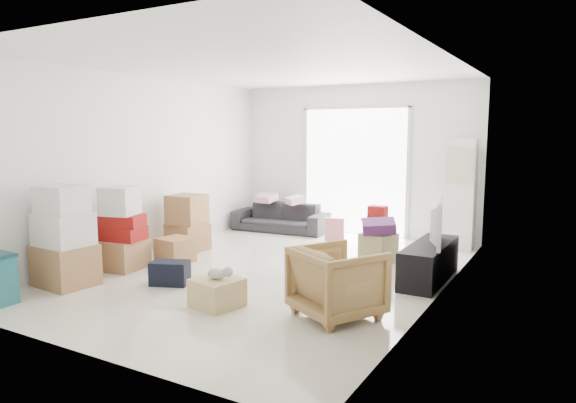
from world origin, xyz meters
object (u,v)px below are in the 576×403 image
Objects in this scene: ottoman at (378,248)px; kids_table at (378,217)px; ac_tower at (461,194)px; television at (430,239)px; armchair at (337,279)px; tv_console at (429,262)px; sofa at (280,213)px; wood_crate at (217,293)px.

ottoman is 1.06m from kids_table.
ac_tower reaches higher than ottoman.
ottoman is at bearing -118.97° from ac_tower.
television is 1.81m from armchair.
ac_tower is 3.84m from armchair.
armchair is 3.35m from kids_table.
tv_console is (0.05, -2.04, -0.64)m from ac_tower.
sofa is at bearing 150.02° from tv_console.
television is 0.56× the size of sofa.
tv_console is 0.79× the size of sofa.
kids_table is (-1.18, -0.52, -0.39)m from ac_tower.
ottoman is (-0.87, 0.56, -0.33)m from television.
wood_crate is at bearing 45.76° from armchair.
kids_table is at bearing -47.32° from armchair.
tv_console is at bearing -75.72° from armchair.
wood_crate is (-0.49, -3.62, -0.33)m from kids_table.
kids_table reaches higher than television.
ac_tower reaches higher than wood_crate.
ottoman is 0.62× the size of kids_table.
ac_tower is 2.07m from television.
sofa is (-3.28, 1.89, -0.19)m from television.
armchair is 1.89× the size of ottoman.
armchair is at bearing -96.50° from ac_tower.
tv_console is 3.39× the size of ottoman.
television is 1.48× the size of kids_table.
sofa is at bearing -22.67° from armchair.
ac_tower is 1.82m from ottoman.
tv_console is 2.11× the size of kids_table.
sofa is (-3.28, 1.89, 0.11)m from tv_console.
ottoman is (-0.87, 0.56, -0.03)m from tv_console.
ac_tower is at bearing -66.78° from armchair.
ac_tower is 1.35m from kids_table.
ac_tower is at bearing 23.87° from kids_table.
ottoman is at bearing 44.49° from television.
armchair is (-0.43, -3.78, -0.48)m from ac_tower.
wood_crate is at bearing -107.74° from ottoman.
sofa is (-3.23, -0.15, -0.53)m from ac_tower.
armchair reaches higher than sofa.
ac_tower is 2.14m from tv_console.
television is (0.00, 0.00, 0.30)m from tv_console.
ac_tower is 4.19× the size of ottoman.
tv_console is 2.72m from wood_crate.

